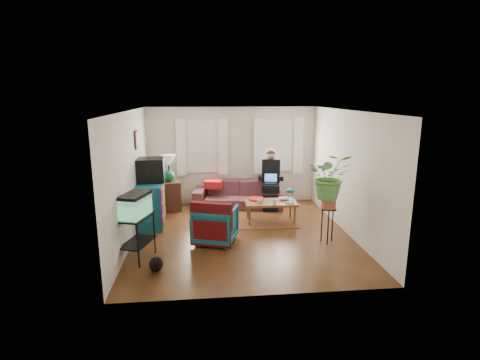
{
  "coord_description": "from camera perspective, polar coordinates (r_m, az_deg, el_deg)",
  "views": [
    {
      "loc": [
        -0.82,
        -7.47,
        2.91
      ],
      "look_at": [
        0.0,
        0.4,
        1.1
      ],
      "focal_mm": 28.0,
      "sensor_mm": 36.0,
      "label": 1
    }
  ],
  "objects": [
    {
      "name": "wall_right",
      "position": [
        8.23,
        16.07,
        1.1
      ],
      "size": [
        0.01,
        5.0,
        2.6
      ],
      "primitive_type": "cube",
      "color": "silver",
      "rests_on": "floor"
    },
    {
      "name": "snack_tray",
      "position": [
        8.82,
        2.49,
        -2.9
      ],
      "size": [
        0.38,
        0.38,
        0.04
      ],
      "primitive_type": "cylinder",
      "rotation": [
        0.0,
        0.0,
        -0.04
      ],
      "color": "#B21414",
      "rests_on": "coffee_table"
    },
    {
      "name": "aquarium_stand",
      "position": [
        7.02,
        -15.39,
        -8.51
      ],
      "size": [
        0.61,
        0.82,
        0.81
      ],
      "primitive_type": "cube",
      "rotation": [
        0.0,
        0.0,
        -0.32
      ],
      "color": "black",
      "rests_on": "floor"
    },
    {
      "name": "serape_throw",
      "position": [
        7.22,
        -4.44,
        -6.06
      ],
      "size": [
        0.83,
        0.43,
        0.67
      ],
      "primitive_type": "cube",
      "rotation": [
        0.0,
        0.0,
        -0.32
      ],
      "color": "#9E0A0A",
      "rests_on": "armchair"
    },
    {
      "name": "black_cat",
      "position": [
        6.6,
        -12.69,
        -12.18
      ],
      "size": [
        0.29,
        0.39,
        0.3
      ],
      "primitive_type": "ellipsoid",
      "rotation": [
        0.0,
        0.0,
        0.19
      ],
      "color": "black",
      "rests_on": "floor"
    },
    {
      "name": "seated_person",
      "position": [
        9.79,
        4.7,
        -0.24
      ],
      "size": [
        0.7,
        0.81,
        1.39
      ],
      "primitive_type": null,
      "rotation": [
        0.0,
        0.0,
        -0.18
      ],
      "color": "black",
      "rests_on": "sofa"
    },
    {
      "name": "floor",
      "position": [
        8.06,
        0.3,
        -8.28
      ],
      "size": [
        4.5,
        5.0,
        0.01
      ],
      "primitive_type": "cube",
      "color": "#4F2B14",
      "rests_on": "ground"
    },
    {
      "name": "area_rug",
      "position": [
        9.07,
        1.9,
        -5.79
      ],
      "size": [
        2.06,
        1.68,
        0.01
      ],
      "primitive_type": "cube",
      "rotation": [
        0.0,
        0.0,
        -0.04
      ],
      "color": "brown",
      "rests_on": "floor"
    },
    {
      "name": "window_left",
      "position": [
        10.04,
        -5.8,
        5.04
      ],
      "size": [
        1.08,
        0.04,
        1.38
      ],
      "primitive_type": "cube",
      "color": "white",
      "rests_on": "wall_back"
    },
    {
      "name": "wall_front",
      "position": [
        5.29,
        3.26,
        -4.87
      ],
      "size": [
        4.5,
        0.01,
        2.6
      ],
      "primitive_type": "cube",
      "color": "silver",
      "rests_on": "floor"
    },
    {
      "name": "cup_a",
      "position": [
        8.56,
        3.05,
        -3.19
      ],
      "size": [
        0.14,
        0.14,
        0.11
      ],
      "primitive_type": "imported",
      "rotation": [
        0.0,
        0.0,
        -0.04
      ],
      "color": "white",
      "rests_on": "coffee_table"
    },
    {
      "name": "wall_left",
      "position": [
        7.77,
        -16.41,
        0.4
      ],
      "size": [
        0.01,
        5.0,
        2.6
      ],
      "primitive_type": "cube",
      "color": "silver",
      "rests_on": "floor"
    },
    {
      "name": "window_right",
      "position": [
        10.25,
        5.78,
        5.2
      ],
      "size": [
        1.08,
        0.04,
        1.38
      ],
      "primitive_type": "cube",
      "color": "white",
      "rests_on": "wall_back"
    },
    {
      "name": "plant_stand",
      "position": [
        7.73,
        13.18,
        -6.73
      ],
      "size": [
        0.37,
        0.37,
        0.72
      ],
      "primitive_type": "cube",
      "rotation": [
        0.0,
        0.0,
        -0.23
      ],
      "color": "black",
      "rests_on": "floor"
    },
    {
      "name": "coffee_table",
      "position": [
        8.78,
        4.69,
        -4.82
      ],
      "size": [
        1.21,
        0.69,
        0.49
      ],
      "primitive_type": "cube",
      "rotation": [
        0.0,
        0.0,
        -0.04
      ],
      "color": "brown",
      "rests_on": "floor"
    },
    {
      "name": "aquarium",
      "position": [
        6.82,
        -15.7,
        -3.66
      ],
      "size": [
        0.55,
        0.74,
        0.43
      ],
      "primitive_type": "cube",
      "rotation": [
        0.0,
        0.0,
        -0.32
      ],
      "color": "#7FD899",
      "rests_on": "aquarium_stand"
    },
    {
      "name": "curtains_left",
      "position": [
        9.96,
        -5.8,
        4.98
      ],
      "size": [
        1.36,
        0.06,
        1.5
      ],
      "primitive_type": "cube",
      "color": "white",
      "rests_on": "wall_back"
    },
    {
      "name": "side_table",
      "position": [
        9.77,
        -10.62,
        -2.36
      ],
      "size": [
        0.6,
        0.6,
        0.76
      ],
      "primitive_type": "cube",
      "rotation": [
        0.0,
        0.0,
        0.16
      ],
      "color": "#3C2616",
      "rests_on": "floor"
    },
    {
      "name": "table_lamp",
      "position": [
        9.61,
        -10.79,
        1.68
      ],
      "size": [
        0.45,
        0.45,
        0.69
      ],
      "primitive_type": null,
      "rotation": [
        0.0,
        0.0,
        0.16
      ],
      "color": "white",
      "rests_on": "side_table"
    },
    {
      "name": "dresser",
      "position": [
        8.71,
        -13.45,
        -3.56
      ],
      "size": [
        0.6,
        1.13,
        0.99
      ],
      "primitive_type": "cube",
      "rotation": [
        0.0,
        0.0,
        0.05
      ],
      "color": "#115566",
      "rests_on": "floor"
    },
    {
      "name": "ceiling",
      "position": [
        7.52,
        0.32,
        10.52
      ],
      "size": [
        4.5,
        5.0,
        0.01
      ],
      "primitive_type": "cube",
      "color": "white",
      "rests_on": "wall_back"
    },
    {
      "name": "cup_b",
      "position": [
        8.52,
        5.28,
        -3.31
      ],
      "size": [
        0.11,
        0.11,
        0.1
      ],
      "primitive_type": "imported",
      "rotation": [
        0.0,
        0.0,
        -0.04
      ],
      "color": "beige",
      "rests_on": "coffee_table"
    },
    {
      "name": "wall_back",
      "position": [
        10.13,
        -1.23,
        3.74
      ],
      "size": [
        4.5,
        0.01,
        2.6
      ],
      "primitive_type": "cube",
      "color": "silver",
      "rests_on": "floor"
    },
    {
      "name": "armchair",
      "position": [
        7.55,
        -3.73,
        -6.52
      ],
      "size": [
        0.98,
        0.95,
        0.81
      ],
      "primitive_type": "imported",
      "rotation": [
        0.0,
        0.0,
        2.82
      ],
      "color": "navy",
      "rests_on": "floor"
    },
    {
      "name": "curtains_right",
      "position": [
        10.17,
        5.87,
        5.14
      ],
      "size": [
        1.36,
        0.06,
        1.5
      ],
      "primitive_type": "cube",
      "color": "white",
      "rests_on": "wall_back"
    },
    {
      "name": "bowl",
      "position": [
        8.86,
        6.69,
        -2.86
      ],
      "size": [
        0.24,
        0.24,
        0.06
      ],
      "primitive_type": "imported",
      "rotation": [
        0.0,
        0.0,
        -0.04
      ],
      "color": "white",
      "rests_on": "coffee_table"
    },
    {
      "name": "potted_plant",
      "position": [
        7.49,
        13.51,
        -0.52
      ],
      "size": [
        0.96,
        0.88,
        0.92
      ],
      "primitive_type": "imported",
      "rotation": [
        0.0,
        0.0,
        -0.23
      ],
      "color": "#599947",
      "rests_on": "plant_stand"
    },
    {
      "name": "picture_frame",
      "position": [
        8.49,
        -15.45,
        5.93
      ],
      "size": [
        0.04,
        0.32,
        0.4
      ],
      "primitive_type": "cube",
      "color": "#3D2616",
      "rests_on": "wall_left"
    },
    {
      "name": "birdcage",
      "position": [
        8.58,
        7.61,
        -2.41
      ],
      "size": [
        0.2,
        0.2,
        0.34
      ],
      "primitive_type": null,
      "rotation": [
        0.0,
        0.0,
        -0.04
      ],
      "color": "#115B6B",
      "rests_on": "coffee_table"
    },
    {
      "name": "sofa",
      "position": [
        9.88,
        -0.2,
        -1.5
      ],
      "size": [
        2.45,
        1.31,
        0.91
      ],
      "primitive_type": "imported",
      "rotation": [
        0.0,
        0.0,
        -0.18
      ],
      "color": "brown",
      "rests_on": "floor"
    },
    {
      "name": "crt_tv",
      "position": [
        8.64,
        -13.51,
        1.51
      ],
      "size": [
        0.63,
        0.58,
        0.53
      ],
      "primitive_type": "cube",
      "rotation": [
        0.0,
        0.0,
        0.05
      ],
      "color": "black",
      "rests_on": "dresser"
    }
  ]
}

